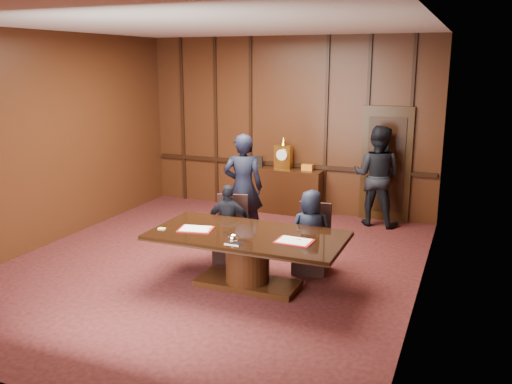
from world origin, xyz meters
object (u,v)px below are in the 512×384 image
at_px(signatory_right, 311,232).
at_px(witness_left, 243,187).
at_px(signatory_left, 229,223).
at_px(witness_right, 377,176).
at_px(conference_table, 247,251).
at_px(sideboard, 283,189).

distance_m(signatory_right, witness_left, 1.86).
height_order(signatory_left, signatory_right, signatory_right).
xyz_separation_m(signatory_left, signatory_right, (1.30, 0.00, 0.02)).
bearing_deg(witness_right, witness_left, 48.28).
relative_size(conference_table, signatory_left, 2.18).
height_order(signatory_left, witness_right, witness_right).
height_order(conference_table, witness_left, witness_left).
height_order(conference_table, signatory_left, signatory_left).
height_order(signatory_right, witness_left, witness_left).
bearing_deg(signatory_left, witness_left, -93.32).
xyz_separation_m(conference_table, signatory_right, (0.65, 0.80, 0.11)).
distance_m(conference_table, signatory_right, 1.04).
height_order(sideboard, signatory_right, sideboard).
xyz_separation_m(conference_table, signatory_left, (-0.65, 0.80, 0.09)).
bearing_deg(sideboard, witness_left, -91.64).
bearing_deg(conference_table, signatory_left, 129.09).
distance_m(sideboard, signatory_right, 3.29).
height_order(sideboard, signatory_left, sideboard).
relative_size(sideboard, conference_table, 0.61).
distance_m(witness_left, witness_right, 2.62).
relative_size(sideboard, witness_left, 0.87).
relative_size(conference_table, signatory_right, 2.12).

